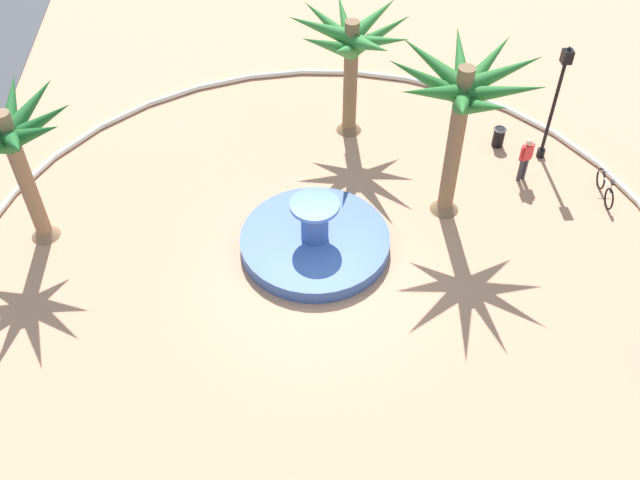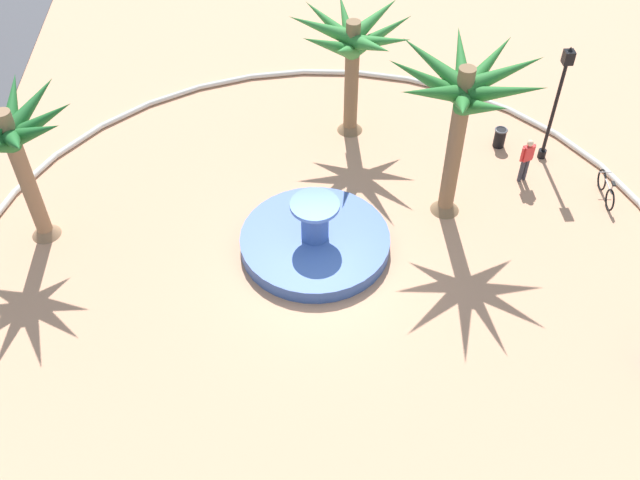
% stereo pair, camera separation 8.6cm
% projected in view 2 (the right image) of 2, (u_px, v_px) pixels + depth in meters
% --- Properties ---
extents(ground_plane, '(80.00, 80.00, 0.00)m').
position_uv_depth(ground_plane, '(322.00, 271.00, 21.70)').
color(ground_plane, tan).
extents(plaza_curb, '(21.67, 21.67, 0.20)m').
position_uv_depth(plaza_curb, '(322.00, 268.00, 21.63)').
color(plaza_curb, silver).
rests_on(plaza_curb, ground).
extents(fountain, '(4.58, 4.58, 1.80)m').
position_uv_depth(fountain, '(315.00, 240.00, 22.20)').
color(fountain, '#38569E').
rests_on(fountain, ground).
extents(palm_tree_near_fountain, '(4.61, 4.66, 5.54)m').
position_uv_depth(palm_tree_near_fountain, '(463.00, 99.00, 20.57)').
color(palm_tree_near_fountain, brown).
rests_on(palm_tree_near_fountain, ground).
extents(palm_tree_by_curb, '(4.21, 4.33, 4.60)m').
position_uv_depth(palm_tree_by_curb, '(353.00, 46.00, 24.14)').
color(palm_tree_by_curb, brown).
rests_on(palm_tree_by_curb, ground).
extents(palm_tree_mid_plaza, '(3.88, 4.00, 4.90)m').
position_uv_depth(palm_tree_mid_plaza, '(12.00, 139.00, 20.16)').
color(palm_tree_mid_plaza, '#8E6B4C').
rests_on(palm_tree_mid_plaza, ground).
extents(lamppost, '(0.32, 0.32, 4.34)m').
position_uv_depth(lamppost, '(558.00, 96.00, 23.70)').
color(lamppost, black).
rests_on(lamppost, ground).
extents(trash_bin, '(0.46, 0.46, 0.73)m').
position_uv_depth(trash_bin, '(500.00, 137.00, 25.67)').
color(trash_bin, black).
rests_on(trash_bin, ground).
extents(bicycle_red_frame, '(1.72, 0.44, 0.94)m').
position_uv_depth(bicycle_red_frame, '(606.00, 189.00, 23.71)').
color(bicycle_red_frame, black).
rests_on(bicycle_red_frame, ground).
extents(person_cyclist_helmet, '(0.31, 0.50, 1.66)m').
position_uv_depth(person_cyclist_helmet, '(526.00, 158.00, 23.97)').
color(person_cyclist_helmet, '#33333D').
rests_on(person_cyclist_helmet, ground).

